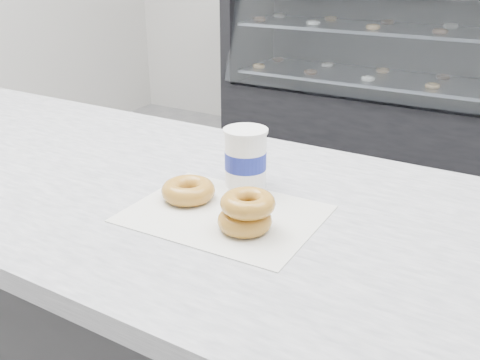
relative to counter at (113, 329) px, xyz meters
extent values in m
plane|color=gray|center=(0.00, 0.60, -0.45)|extent=(5.00, 5.00, 0.00)
cube|color=#333335|center=(0.00, 0.00, -0.02)|extent=(3.00, 0.70, 0.86)
cube|color=silver|center=(0.00, 0.00, 0.43)|extent=(3.06, 0.76, 0.04)
cube|color=black|center=(0.00, 2.70, -0.20)|extent=(2.40, 0.70, 0.50)
cube|color=black|center=(0.00, 3.02, 0.42)|extent=(2.40, 0.06, 0.75)
cube|color=black|center=(-1.16, 2.70, 0.42)|extent=(0.08, 0.70, 0.75)
cube|color=white|center=(0.00, 2.39, 0.42)|extent=(2.28, 0.16, 0.70)
cube|color=silver|center=(0.00, 2.70, 0.13)|extent=(2.20, 0.55, 0.02)
cube|color=silver|center=(0.00, 2.70, 0.45)|extent=(2.20, 0.55, 0.02)
cube|color=silver|center=(0.38, -0.05, 0.45)|extent=(0.35, 0.27, 0.00)
torus|color=#BB8533|center=(0.29, -0.03, 0.47)|extent=(0.12, 0.12, 0.04)
torus|color=#BB8533|center=(0.44, -0.08, 0.47)|extent=(0.09, 0.09, 0.03)
torus|color=#BB8533|center=(0.44, -0.08, 0.50)|extent=(0.13, 0.13, 0.03)
cylinder|color=white|center=(0.34, 0.08, 0.51)|extent=(0.10, 0.10, 0.12)
cylinder|color=white|center=(0.34, 0.08, 0.56)|extent=(0.09, 0.09, 0.01)
cylinder|color=navy|center=(0.34, 0.08, 0.50)|extent=(0.10, 0.10, 0.04)
camera|label=1|loc=(0.85, -0.78, 0.88)|focal=40.00mm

